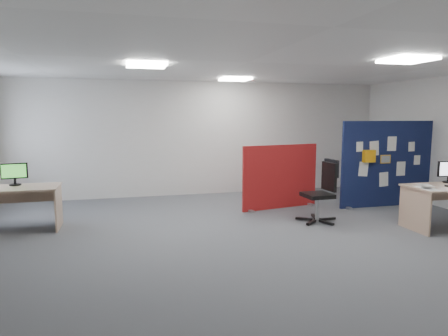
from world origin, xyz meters
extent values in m
plane|color=#56595E|center=(0.00, 0.00, 0.00)|extent=(9.00, 9.00, 0.00)
cube|color=white|center=(0.00, 0.00, 2.70)|extent=(9.00, 7.00, 0.02)
cube|color=silver|center=(0.00, 3.50, 1.35)|extent=(9.00, 0.02, 2.70)
cube|color=silver|center=(0.00, -3.50, 1.35)|extent=(9.00, 0.02, 2.70)
cube|color=white|center=(2.00, -1.00, 2.67)|extent=(0.60, 0.60, 0.04)
cube|color=white|center=(-1.50, 0.50, 2.67)|extent=(0.60, 0.60, 0.04)
cube|color=white|center=(0.50, 2.50, 2.67)|extent=(0.60, 0.60, 0.04)
cube|color=#10183B|center=(3.48, 1.26, 0.89)|extent=(2.17, 0.06, 1.79)
cube|color=#96979B|center=(2.55, 1.26, 0.02)|extent=(0.08, 0.30, 0.04)
cube|color=#96979B|center=(4.41, 1.26, 0.02)|extent=(0.08, 0.30, 0.04)
cube|color=white|center=(2.76, 1.22, 1.27)|extent=(0.15, 0.01, 0.20)
cube|color=white|center=(3.10, 1.22, 1.23)|extent=(0.21, 0.01, 0.30)
cube|color=white|center=(3.52, 1.22, 1.32)|extent=(0.21, 0.01, 0.30)
cube|color=white|center=(4.00, 1.22, 1.25)|extent=(0.15, 0.01, 0.20)
cube|color=white|center=(2.87, 1.22, 0.81)|extent=(0.21, 0.01, 0.30)
cube|color=white|center=(3.77, 1.22, 0.79)|extent=(0.21, 0.01, 0.30)
cube|color=white|center=(4.15, 1.22, 0.96)|extent=(0.15, 0.01, 0.20)
cube|color=white|center=(3.37, 1.22, 0.58)|extent=(0.21, 0.01, 0.30)
cube|color=gold|center=(3.38, 1.22, 1.00)|extent=(0.24, 0.01, 0.18)
cube|color=#F6A00F|center=(2.96, 1.18, 1.08)|extent=(0.25, 0.10, 0.25)
cube|color=tan|center=(2.74, -0.46, 0.35)|extent=(0.03, 0.71, 0.70)
cube|color=tan|center=(3.58, -0.11, 0.55)|extent=(1.57, 0.02, 0.30)
cylinder|color=black|center=(3.63, -0.19, 0.74)|extent=(0.18, 0.18, 0.02)
cube|color=black|center=(3.63, -0.19, 0.80)|extent=(0.04, 0.03, 0.09)
cube|color=maroon|center=(1.22, 1.63, 0.65)|extent=(1.72, 0.37, 1.31)
cube|color=#96979B|center=(0.50, 1.63, 0.02)|extent=(0.08, 0.30, 0.04)
cube|color=#96979B|center=(1.94, 1.63, 0.02)|extent=(0.08, 0.30, 0.04)
cube|color=tan|center=(-3.68, 1.20, 0.71)|extent=(1.46, 0.73, 0.03)
cube|color=tan|center=(-2.98, 1.20, 0.35)|extent=(0.03, 0.67, 0.70)
cube|color=tan|center=(-3.68, 1.54, 0.55)|extent=(1.31, 0.02, 0.30)
cylinder|color=black|center=(-3.67, 1.40, 0.74)|extent=(0.19, 0.19, 0.02)
cube|color=black|center=(-3.67, 1.40, 0.80)|extent=(0.04, 0.03, 0.09)
cube|color=black|center=(-3.67, 1.40, 0.97)|extent=(0.41, 0.10, 0.26)
cube|color=green|center=(-3.67, 1.38, 0.97)|extent=(0.37, 0.07, 0.22)
cube|color=black|center=(1.66, 0.45, 0.04)|extent=(0.31, 0.07, 0.04)
cube|color=black|center=(1.50, 0.65, 0.04)|extent=(0.13, 0.31, 0.04)
cube|color=black|center=(1.25, 0.56, 0.04)|extent=(0.28, 0.21, 0.04)
cube|color=black|center=(1.27, 0.30, 0.04)|extent=(0.27, 0.23, 0.04)
cube|color=black|center=(1.52, 0.23, 0.04)|extent=(0.16, 0.30, 0.04)
cylinder|color=#96979B|center=(1.44, 0.44, 0.26)|extent=(0.06, 0.06, 0.43)
cube|color=black|center=(1.44, 0.44, 0.49)|extent=(0.49, 0.49, 0.07)
cube|color=black|center=(1.66, 0.45, 0.82)|extent=(0.07, 0.43, 0.51)
cube|color=black|center=(1.71, 0.45, 0.97)|extent=(0.08, 0.39, 0.31)
cube|color=white|center=(2.88, -0.48, 0.73)|extent=(0.22, 0.30, 0.00)
cube|color=white|center=(3.04, -0.32, 0.73)|extent=(0.28, 0.35, 0.00)
cube|color=white|center=(2.84, -0.65, 0.73)|extent=(0.25, 0.32, 0.00)
camera|label=1|loc=(-1.90, -5.90, 1.90)|focal=32.00mm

